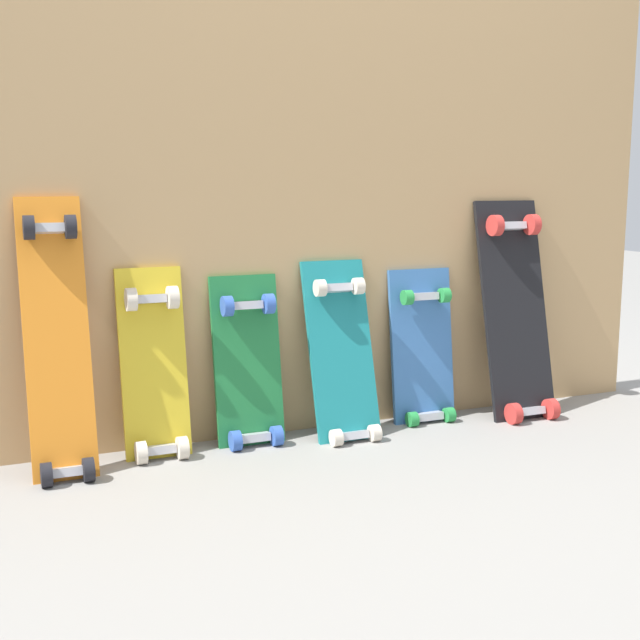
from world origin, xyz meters
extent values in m
plane|color=gray|center=(0.00, 0.00, 0.00)|extent=(12.00, 12.00, 0.00)
cube|color=tan|center=(0.00, 0.07, 0.75)|extent=(2.53, 0.04, 1.49)
cube|color=orange|center=(-0.76, -0.05, 0.34)|extent=(0.17, 0.20, 0.81)
cube|color=#B7B7BF|center=(-0.76, -0.15, 0.03)|extent=(0.08, 0.04, 0.03)
cube|color=#B7B7BF|center=(-0.76, 0.00, 0.66)|extent=(0.08, 0.04, 0.03)
cylinder|color=black|center=(-0.81, -0.17, 0.03)|extent=(0.03, 0.06, 0.06)
cylinder|color=black|center=(-0.70, -0.17, 0.03)|extent=(0.03, 0.06, 0.06)
cylinder|color=black|center=(-0.81, -0.02, 0.66)|extent=(0.03, 0.06, 0.06)
cylinder|color=black|center=(-0.70, -0.02, 0.66)|extent=(0.03, 0.06, 0.06)
cube|color=gold|center=(-0.49, -0.01, 0.24)|extent=(0.19, 0.12, 0.60)
cube|color=#B7B7BF|center=(-0.49, -0.07, 0.03)|extent=(0.09, 0.04, 0.03)
cube|color=#B7B7BF|center=(-0.49, 0.00, 0.45)|extent=(0.09, 0.04, 0.03)
cylinder|color=beige|center=(-0.55, -0.08, 0.03)|extent=(0.03, 0.07, 0.07)
cylinder|color=beige|center=(-0.43, -0.08, 0.03)|extent=(0.03, 0.07, 0.07)
cylinder|color=beige|center=(-0.55, -0.01, 0.46)|extent=(0.03, 0.07, 0.07)
cylinder|color=beige|center=(-0.43, -0.01, 0.46)|extent=(0.03, 0.07, 0.07)
cube|color=#1E7238|center=(-0.21, 0.00, 0.22)|extent=(0.21, 0.10, 0.57)
cube|color=#B7B7BF|center=(-0.21, -0.06, 0.03)|extent=(0.09, 0.04, 0.03)
cube|color=#B7B7BF|center=(-0.21, 0.00, 0.42)|extent=(0.09, 0.04, 0.03)
cylinder|color=#3359B2|center=(-0.27, -0.07, 0.03)|extent=(0.03, 0.06, 0.06)
cylinder|color=#3359B2|center=(-0.14, -0.07, 0.03)|extent=(0.03, 0.06, 0.06)
cylinder|color=#3359B2|center=(-0.27, -0.01, 0.42)|extent=(0.03, 0.06, 0.06)
cylinder|color=#3359B2|center=(-0.14, -0.01, 0.42)|extent=(0.03, 0.06, 0.06)
cube|color=#197A7F|center=(0.08, -0.05, 0.23)|extent=(0.21, 0.19, 0.61)
cube|color=#B7B7BF|center=(0.08, -0.13, 0.02)|extent=(0.09, 0.04, 0.03)
cube|color=#B7B7BF|center=(0.08, -0.01, 0.46)|extent=(0.09, 0.04, 0.03)
cylinder|color=beige|center=(0.02, -0.15, 0.03)|extent=(0.03, 0.05, 0.05)
cylinder|color=beige|center=(0.15, -0.15, 0.03)|extent=(0.03, 0.05, 0.05)
cylinder|color=beige|center=(0.02, -0.02, 0.46)|extent=(0.03, 0.05, 0.05)
cylinder|color=beige|center=(0.15, -0.02, 0.46)|extent=(0.03, 0.05, 0.05)
cube|color=#386BAD|center=(0.40, 0.01, 0.21)|extent=(0.22, 0.09, 0.57)
cube|color=#B7B7BF|center=(0.40, -0.04, 0.02)|extent=(0.10, 0.04, 0.03)
cube|color=#B7B7BF|center=(0.40, 0.01, 0.41)|extent=(0.10, 0.04, 0.03)
cylinder|color=#268C3F|center=(0.33, -0.06, 0.02)|extent=(0.03, 0.05, 0.05)
cylinder|color=#268C3F|center=(0.47, -0.06, 0.02)|extent=(0.03, 0.05, 0.05)
cylinder|color=#268C3F|center=(0.33, -0.01, 0.42)|extent=(0.03, 0.05, 0.05)
cylinder|color=#268C3F|center=(0.47, -0.01, 0.42)|extent=(0.03, 0.05, 0.05)
cube|color=black|center=(0.72, -0.05, 0.33)|extent=(0.24, 0.20, 0.78)
cube|color=#B7B7BF|center=(0.72, -0.14, 0.03)|extent=(0.11, 0.04, 0.03)
cube|color=#B7B7BF|center=(0.72, 0.00, 0.64)|extent=(0.11, 0.04, 0.03)
cylinder|color=red|center=(0.65, -0.16, 0.03)|extent=(0.03, 0.07, 0.07)
cylinder|color=red|center=(0.80, -0.16, 0.03)|extent=(0.03, 0.07, 0.07)
cylinder|color=red|center=(0.65, -0.02, 0.64)|extent=(0.03, 0.07, 0.07)
cylinder|color=red|center=(0.80, -0.02, 0.64)|extent=(0.03, 0.07, 0.07)
camera|label=1|loc=(-0.94, -2.33, 0.78)|focal=46.46mm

